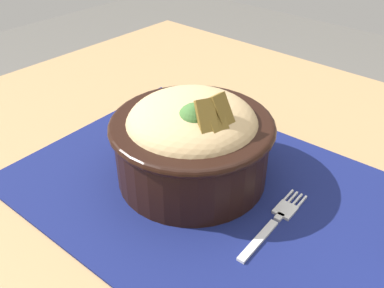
# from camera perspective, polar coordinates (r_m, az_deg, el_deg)

# --- Properties ---
(table) EXTENTS (1.01, 0.89, 0.75)m
(table) POSITION_cam_1_polar(r_m,az_deg,el_deg) (0.59, 1.60, -10.63)
(table) COLOR #99754C
(table) RESTS_ON ground_plane
(placemat) EXTENTS (0.48, 0.37, 0.00)m
(placemat) POSITION_cam_1_polar(r_m,az_deg,el_deg) (0.53, 1.45, -5.88)
(placemat) COLOR #11194C
(placemat) RESTS_ON table
(bowl) EXTENTS (0.23, 0.23, 0.13)m
(bowl) POSITION_cam_1_polar(r_m,az_deg,el_deg) (0.51, 0.02, 0.78)
(bowl) COLOR black
(bowl) RESTS_ON placemat
(fork) EXTENTS (0.02, 0.13, 0.00)m
(fork) POSITION_cam_1_polar(r_m,az_deg,el_deg) (0.49, 11.51, -10.39)
(fork) COLOR #B5B5B5
(fork) RESTS_ON placemat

